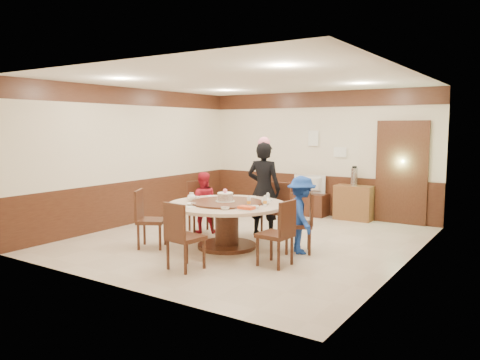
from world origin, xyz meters
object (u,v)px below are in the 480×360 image
Objects in this scene: birthday_cake at (225,197)px; television at (309,184)px; banquet_table at (227,216)px; shrimp_platter at (246,208)px; side_cabinet at (354,203)px; thermos at (354,177)px; tv_stand at (309,204)px; person_red at (203,202)px; person_standing at (264,189)px; person_blue at (301,215)px.

television is at bearing 91.17° from birthday_cake.
shrimp_platter is at bearing -30.77° from banquet_table.
thermos is (-0.00, 0.00, 0.56)m from side_cabinet.
banquet_table reaches higher than tv_stand.
banquet_table is at bearing -88.32° from tv_stand.
tv_stand is at bearing -10.88° from television.
person_red is at bearing -125.69° from thermos.
side_cabinet is (1.05, 0.03, 0.12)m from tv_stand.
television is 0.90× the size of side_cabinet.
shrimp_platter is 3.88m from tv_stand.
shrimp_platter is (0.57, -1.48, -0.09)m from person_standing.
television is (-0.10, 3.40, 0.17)m from banquet_table.
person_standing reaches higher than birthday_cake.
thermos is at bearing 74.07° from birthday_cake.
birthday_cake is at bearing -176.76° from banquet_table.
person_blue reaches higher than banquet_table.
side_cabinet is (0.98, 3.43, -0.48)m from birthday_cake.
banquet_table is 6.52× the size of shrimp_platter.
banquet_table is 1.16m from person_standing.
shrimp_platter is at bearing -79.09° from tv_stand.
side_cabinet is (1.05, 0.03, -0.33)m from television.
birthday_cake is at bearing -88.83° from tv_stand.
person_blue is (1.19, 0.38, 0.09)m from banquet_table.
tv_stand is (-0.10, 3.40, -0.28)m from banquet_table.
person_blue is 3.86× the size of birthday_cake.
side_cabinet is at bearing -120.76° from person_standing.
television reaches higher than banquet_table.
side_cabinet is at bearing 0.00° from thermos.
tv_stand is at bearing 91.68° from banquet_table.
person_blue is 1.55× the size of side_cabinet.
person_standing is 1.40× the size of person_blue.
person_red is 1.24m from birthday_cake.
person_red is (-1.03, 0.67, 0.05)m from banquet_table.
person_standing is 1.59m from shrimp_platter.
banquet_table is at bearing 111.35° from person_red.
birthday_cake is at bearing -105.93° from thermos.
person_standing is (0.06, 1.11, 0.34)m from banquet_table.
side_cabinet is (0.33, 3.81, -0.40)m from shrimp_platter.
tv_stand is 1.18× the size of television.
tv_stand is at bearing -95.74° from person_standing.
person_red reaches higher than birthday_cake.
tv_stand is 0.46m from television.
person_red is at bearing 60.25° from television.
banquet_table is 1.58× the size of person_blue.
person_red is 1.45× the size of side_cabinet.
side_cabinet is at bearing 74.00° from birthday_cake.
person_standing is 2.31m from television.
person_standing is at bearing -111.08° from side_cabinet.
television is 1.08m from thermos.
banquet_table is 3.41m from tv_stand.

